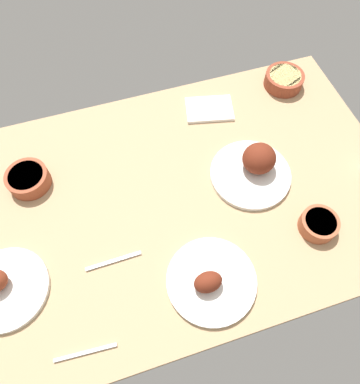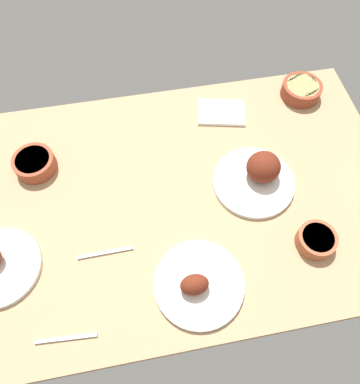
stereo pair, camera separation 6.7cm
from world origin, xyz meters
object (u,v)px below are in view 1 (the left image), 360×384
at_px(plate_near_viewer, 211,281).
at_px(fork_loose, 86,353).
at_px(plate_far_side, 254,166).
at_px(bowl_pasta, 284,79).
at_px(bowl_onions, 28,179).
at_px(folded_napkin, 209,109).
at_px(bowl_soup, 319,224).
at_px(plate_center_main, 2,287).
at_px(spoon_loose, 114,261).

bearing_deg(plate_near_viewer, fork_loose, -168.73).
distance_m(plate_far_side, bowl_pasta, 0.42).
bearing_deg(fork_loose, plate_far_side, -145.08).
bearing_deg(bowl_onions, folded_napkin, 10.15).
relative_size(bowl_soup, bowl_pasta, 0.78).
distance_m(plate_near_viewer, plate_center_main, 0.57).
distance_m(plate_center_main, bowl_soup, 0.92).
relative_size(bowl_onions, spoon_loose, 0.82).
distance_m(folded_napkin, spoon_loose, 0.64).
height_order(plate_center_main, folded_napkin, plate_center_main).
xyz_separation_m(plate_far_side, plate_center_main, (-0.81, -0.15, -0.02)).
relative_size(plate_far_side, bowl_soup, 2.33).
bearing_deg(plate_center_main, plate_far_side, 10.21).
bearing_deg(plate_center_main, bowl_pasta, 23.85).
xyz_separation_m(plate_near_viewer, bowl_soup, (0.36, 0.06, 0.01)).
bearing_deg(plate_far_side, spoon_loose, -162.29).
distance_m(bowl_onions, spoon_loose, 0.39).
xyz_separation_m(plate_near_viewer, plate_far_side, (0.26, 0.30, 0.02)).
bearing_deg(plate_far_side, plate_center_main, -169.79).
bearing_deg(spoon_loose, bowl_pasta, 31.88).
bearing_deg(bowl_pasta, plate_center_main, -156.15).
distance_m(bowl_soup, fork_loose, 0.74).
relative_size(plate_far_side, bowl_pasta, 1.83).
bearing_deg(folded_napkin, fork_loose, -130.78).
height_order(plate_near_viewer, spoon_loose, plate_near_viewer).
bearing_deg(spoon_loose, plate_near_viewer, -30.45).
distance_m(plate_near_viewer, bowl_onions, 0.65).
height_order(plate_center_main, spoon_loose, plate_center_main).
bearing_deg(spoon_loose, bowl_onions, 119.84).
xyz_separation_m(bowl_onions, spoon_loose, (0.20, -0.34, -0.02)).
xyz_separation_m(bowl_soup, folded_napkin, (-0.15, 0.53, -0.02)).
bearing_deg(bowl_soup, fork_loose, -169.58).
bearing_deg(bowl_soup, spoon_loose, 172.46).
bearing_deg(bowl_onions, plate_near_viewer, -47.06).
bearing_deg(folded_napkin, spoon_loose, -135.13).
bearing_deg(plate_far_side, bowl_pasta, 51.22).
bearing_deg(fork_loose, folded_napkin, -126.91).
bearing_deg(bowl_soup, bowl_onions, 152.61).
xyz_separation_m(plate_far_side, folded_napkin, (-0.05, 0.29, -0.03)).
height_order(plate_center_main, bowl_pasta, plate_center_main).
height_order(plate_near_viewer, fork_loose, plate_near_viewer).
xyz_separation_m(folded_napkin, fork_loose, (-0.58, -0.67, -0.00)).
bearing_deg(spoon_loose, folded_napkin, 44.22).
bearing_deg(bowl_onions, fork_loose, -81.93).
distance_m(bowl_onions, folded_napkin, 0.67).
bearing_deg(bowl_onions, plate_far_side, -14.15).
relative_size(bowl_pasta, fork_loose, 0.89).
xyz_separation_m(plate_near_viewer, fork_loose, (-0.37, -0.07, -0.01)).
distance_m(bowl_onions, bowl_soup, 0.91).
bearing_deg(plate_center_main, bowl_onions, 71.65).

